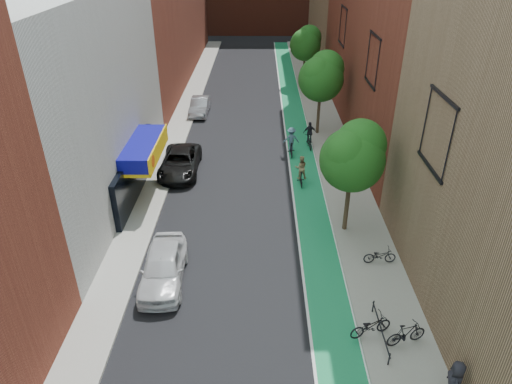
{
  "coord_description": "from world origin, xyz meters",
  "views": [
    {
      "loc": [
        0.87,
        -11.07,
        14.49
      ],
      "look_at": [
        0.67,
        11.69,
        1.5
      ],
      "focal_mm": 32.0,
      "sensor_mm": 36.0,
      "label": 1
    }
  ],
  "objects_px": {
    "parked_car_silver": "(200,106)",
    "cyclist_lane_mid": "(310,138)",
    "cyclist_lane_far": "(291,143)",
    "cyclist_lane_near": "(301,172)",
    "parked_car_white": "(163,267)",
    "pedestrian": "(455,382)",
    "parked_car_black": "(180,162)"
  },
  "relations": [
    {
      "from": "cyclist_lane_near",
      "to": "cyclist_lane_mid",
      "type": "bearing_deg",
      "value": -103.87
    },
    {
      "from": "parked_car_white",
      "to": "cyclist_lane_far",
      "type": "bearing_deg",
      "value": 61.87
    },
    {
      "from": "cyclist_lane_far",
      "to": "pedestrian",
      "type": "relative_size",
      "value": 1.17
    },
    {
      "from": "cyclist_lane_near",
      "to": "cyclist_lane_far",
      "type": "height_order",
      "value": "cyclist_lane_far"
    },
    {
      "from": "parked_car_white",
      "to": "cyclist_lane_far",
      "type": "relative_size",
      "value": 2.29
    },
    {
      "from": "parked_car_silver",
      "to": "cyclist_lane_near",
      "type": "height_order",
      "value": "cyclist_lane_near"
    },
    {
      "from": "cyclist_lane_mid",
      "to": "pedestrian",
      "type": "xyz_separation_m",
      "value": [
        2.9,
        -22.06,
        0.3
      ]
    },
    {
      "from": "parked_car_black",
      "to": "parked_car_silver",
      "type": "height_order",
      "value": "parked_car_black"
    },
    {
      "from": "parked_car_black",
      "to": "cyclist_lane_mid",
      "type": "bearing_deg",
      "value": 24.29
    },
    {
      "from": "parked_car_silver",
      "to": "pedestrian",
      "type": "relative_size",
      "value": 2.43
    },
    {
      "from": "parked_car_white",
      "to": "cyclist_lane_near",
      "type": "relative_size",
      "value": 2.49
    },
    {
      "from": "parked_car_black",
      "to": "cyclist_lane_mid",
      "type": "distance_m",
      "value": 10.25
    },
    {
      "from": "parked_car_white",
      "to": "parked_car_black",
      "type": "distance_m",
      "value": 11.38
    },
    {
      "from": "cyclist_lane_near",
      "to": "cyclist_lane_mid",
      "type": "height_order",
      "value": "cyclist_lane_mid"
    },
    {
      "from": "parked_car_white",
      "to": "pedestrian",
      "type": "relative_size",
      "value": 2.67
    },
    {
      "from": "parked_car_silver",
      "to": "pedestrian",
      "type": "xyz_separation_m",
      "value": [
        12.2,
        -29.51,
        0.33
      ]
    },
    {
      "from": "cyclist_lane_mid",
      "to": "cyclist_lane_near",
      "type": "bearing_deg",
      "value": 75.21
    },
    {
      "from": "cyclist_lane_far",
      "to": "pedestrian",
      "type": "height_order",
      "value": "cyclist_lane_far"
    },
    {
      "from": "cyclist_lane_mid",
      "to": "pedestrian",
      "type": "distance_m",
      "value": 22.25
    },
    {
      "from": "cyclist_lane_mid",
      "to": "parked_car_silver",
      "type": "bearing_deg",
      "value": -42.61
    },
    {
      "from": "cyclist_lane_mid",
      "to": "parked_car_white",
      "type": "bearing_deg",
      "value": 58.05
    },
    {
      "from": "cyclist_lane_near",
      "to": "pedestrian",
      "type": "height_order",
      "value": "pedestrian"
    },
    {
      "from": "parked_car_white",
      "to": "pedestrian",
      "type": "xyz_separation_m",
      "value": [
        11.24,
        -6.4,
        0.23
      ]
    },
    {
      "from": "parked_car_black",
      "to": "parked_car_silver",
      "type": "bearing_deg",
      "value": 89.37
    },
    {
      "from": "parked_car_black",
      "to": "pedestrian",
      "type": "height_order",
      "value": "pedestrian"
    },
    {
      "from": "cyclist_lane_mid",
      "to": "cyclist_lane_far",
      "type": "distance_m",
      "value": 2.03
    },
    {
      "from": "parked_car_silver",
      "to": "cyclist_lane_near",
      "type": "distance_m",
      "value": 15.64
    },
    {
      "from": "parked_car_white",
      "to": "parked_car_black",
      "type": "xyz_separation_m",
      "value": [
        -0.96,
        11.34,
        -0.07
      ]
    },
    {
      "from": "parked_car_silver",
      "to": "cyclist_lane_mid",
      "type": "relative_size",
      "value": 2.17
    },
    {
      "from": "parked_car_silver",
      "to": "parked_car_black",
      "type": "bearing_deg",
      "value": -88.82
    },
    {
      "from": "cyclist_lane_near",
      "to": "cyclist_lane_mid",
      "type": "relative_size",
      "value": 0.96
    },
    {
      "from": "cyclist_lane_far",
      "to": "parked_car_black",
      "type": "bearing_deg",
      "value": 18.65
    }
  ]
}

